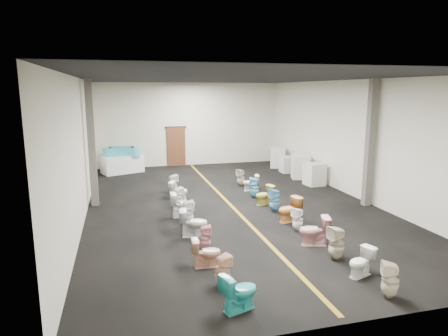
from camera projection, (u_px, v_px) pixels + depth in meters
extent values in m
plane|color=black|center=(229.00, 203.00, 14.73)|extent=(16.00, 16.00, 0.00)
plane|color=black|center=(229.00, 79.00, 13.86)|extent=(16.00, 16.00, 0.00)
plane|color=beige|center=(190.00, 124.00, 21.88)|extent=(10.00, 0.00, 10.00)
plane|color=beige|center=(356.00, 203.00, 6.70)|extent=(10.00, 0.00, 10.00)
plane|color=beige|center=(82.00, 148.00, 13.04)|extent=(0.00, 16.00, 16.00)
plane|color=beige|center=(352.00, 139.00, 15.54)|extent=(0.00, 16.00, 16.00)
cube|color=#906914|center=(229.00, 203.00, 14.73)|extent=(0.12, 15.60, 0.01)
cube|color=#562D19|center=(176.00, 147.00, 21.86)|extent=(1.00, 0.10, 2.10)
cube|color=#331C11|center=(176.00, 127.00, 21.66)|extent=(1.15, 0.08, 0.10)
cube|color=#59544C|center=(92.00, 144.00, 14.05)|extent=(0.25, 0.25, 4.50)
cube|color=#59544C|center=(370.00, 144.00, 14.06)|extent=(0.25, 0.25, 4.50)
cube|color=white|center=(122.00, 164.00, 20.09)|extent=(2.18, 1.63, 0.87)
cube|color=#42ADC0|center=(122.00, 152.00, 19.98)|extent=(1.24, 0.73, 0.50)
cylinder|color=#42ADC0|center=(109.00, 152.00, 19.86)|extent=(0.66, 0.66, 0.50)
cylinder|color=#42ADC0|center=(134.00, 152.00, 20.09)|extent=(0.66, 0.66, 0.50)
cube|color=teal|center=(122.00, 148.00, 19.94)|extent=(1.02, 0.52, 0.20)
cube|color=beige|center=(314.00, 174.00, 17.46)|extent=(0.82, 0.82, 0.97)
cube|color=silver|center=(301.00, 167.00, 18.77)|extent=(1.01, 1.01, 1.10)
cube|color=beige|center=(288.00, 165.00, 20.17)|extent=(0.75, 0.75, 0.81)
cube|color=silver|center=(278.00, 158.00, 21.44)|extent=(0.99, 0.99, 1.07)
imported|color=#2BACAA|center=(239.00, 291.00, 7.52)|extent=(0.83, 0.63, 0.76)
imported|color=#E8B292|center=(223.00, 271.00, 8.41)|extent=(0.42, 0.41, 0.71)
imported|color=#E7AE90|center=(206.00, 253.00, 9.39)|extent=(0.71, 0.44, 0.70)
imported|color=pink|center=(205.00, 238.00, 10.34)|extent=(0.34, 0.34, 0.68)
imported|color=silver|center=(194.00, 223.00, 11.33)|extent=(0.87, 0.62, 0.80)
imported|color=silver|center=(188.00, 213.00, 12.25)|extent=(0.37, 0.36, 0.79)
imported|color=white|center=(183.00, 205.00, 13.09)|extent=(0.82, 0.48, 0.83)
imported|color=white|center=(178.00, 198.00, 14.09)|extent=(0.45, 0.45, 0.75)
imported|color=white|center=(179.00, 191.00, 15.10)|extent=(0.80, 0.65, 0.71)
imported|color=silver|center=(173.00, 184.00, 16.01)|extent=(0.44, 0.43, 0.79)
imported|color=beige|center=(390.00, 280.00, 7.97)|extent=(0.46, 0.45, 0.76)
imported|color=white|center=(361.00, 262.00, 8.90)|extent=(0.74, 0.57, 0.66)
imported|color=beige|center=(337.00, 243.00, 9.77)|extent=(0.44, 0.43, 0.85)
imported|color=#DC9A9B|center=(314.00, 231.00, 10.69)|extent=(0.88, 0.63, 0.81)
imported|color=white|center=(298.00, 219.00, 11.79)|extent=(0.42, 0.41, 0.70)
imported|color=#D78E42|center=(289.00, 210.00, 12.61)|extent=(0.87, 0.65, 0.79)
imported|color=#63A1CC|center=(275.00, 200.00, 13.65)|extent=(0.45, 0.45, 0.80)
imported|color=gold|center=(264.00, 195.00, 14.49)|extent=(0.78, 0.57, 0.71)
imported|color=#66B6DB|center=(254.00, 188.00, 15.41)|extent=(0.48, 0.47, 0.81)
imported|color=white|center=(251.00, 183.00, 16.49)|extent=(0.74, 0.54, 0.68)
imported|color=beige|center=(241.00, 177.00, 17.35)|extent=(0.43, 0.42, 0.74)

